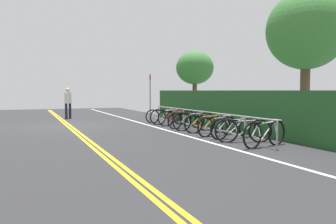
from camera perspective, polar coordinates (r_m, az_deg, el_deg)
name	(u,v)px	position (r m, az deg, el deg)	size (l,w,h in m)	color
ground_plane	(68,126)	(15.82, -16.21, -2.24)	(29.20, 12.22, 0.05)	#2B2B2D
centre_line_yellow_inner	(66,125)	(15.81, -16.50, -2.16)	(26.28, 0.10, 0.00)	gold
centre_line_yellow_outer	(70,125)	(15.83, -15.92, -2.14)	(26.28, 0.10, 0.00)	gold
bike_lane_stripe_white	(140,123)	(16.51, -4.71, -1.78)	(26.28, 0.12, 0.00)	white
bike_rack	(200,116)	(12.95, 5.31, -0.63)	(8.64, 0.05, 0.79)	#9EA0A5
bicycle_0	(163,116)	(16.44, -0.86, -0.67)	(0.46, 1.69, 0.70)	black
bicycle_1	(169,117)	(15.56, 0.20, -0.80)	(0.59, 1.72, 0.75)	black
bicycle_2	(177,118)	(14.94, 1.48, -1.02)	(0.62, 1.62, 0.74)	black
bicycle_3	(186,120)	(14.10, 3.04, -1.37)	(0.46, 1.73, 0.70)	black
bicycle_4	(194,121)	(13.26, 4.32, -1.56)	(0.54, 1.67, 0.76)	black
bicycle_5	(207,124)	(12.57, 6.53, -1.96)	(0.57, 1.69, 0.71)	black
bicycle_6	(217,126)	(11.85, 8.15, -2.31)	(0.52, 1.72, 0.71)	black
bicycle_7	(233,128)	(11.27, 10.81, -2.66)	(0.46, 1.77, 0.71)	black
bicycle_8	(243,131)	(10.49, 12.38, -3.02)	(0.67, 1.67, 0.75)	black
bicycle_9	(265,134)	(9.81, 15.75, -3.48)	(0.57, 1.75, 0.77)	black
pedestrian	(68,101)	(19.63, -16.26, 1.79)	(0.34, 0.41, 1.69)	#1E1E2D
sign_post_near	(150,93)	(17.70, -2.99, 3.21)	(0.36, 0.10, 2.39)	gray
hedge_backdrop	(262,112)	(12.59, 15.31, -0.05)	(17.59, 0.93, 1.54)	#235626
tree_near_left	(195,68)	(19.84, 4.47, 7.26)	(2.15, 2.15, 3.80)	brown
tree_mid	(306,31)	(14.38, 21.96, 12.35)	(3.00, 3.00, 5.31)	brown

